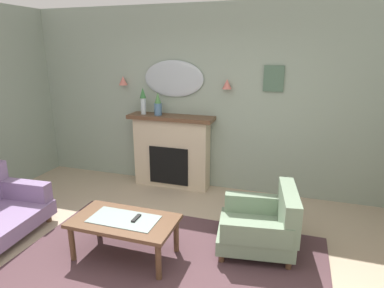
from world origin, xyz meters
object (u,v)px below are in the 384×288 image
at_px(wall_mirror, 174,79).
at_px(framed_picture, 274,79).
at_px(fireplace, 172,152).
at_px(wall_sconce_left, 123,81).
at_px(wall_sconce_right, 227,84).
at_px(mantel_vase_centre, 158,105).
at_px(mantel_vase_left, 143,100).
at_px(tv_remote, 136,218).
at_px(armchair_beside_couch, 264,223).
at_px(coffee_table, 124,224).

height_order(wall_mirror, framed_picture, wall_mirror).
xyz_separation_m(fireplace, wall_sconce_left, (-0.85, 0.09, 1.09)).
distance_m(wall_sconce_right, framed_picture, 0.66).
xyz_separation_m(mantel_vase_centre, wall_sconce_left, (-0.65, 0.12, 0.34)).
distance_m(mantel_vase_left, mantel_vase_centre, 0.26).
bearing_deg(wall_sconce_right, wall_sconce_left, 180.00).
bearing_deg(tv_remote, wall_sconce_right, 75.91).
xyz_separation_m(mantel_vase_centre, wall_sconce_right, (1.05, 0.12, 0.34)).
bearing_deg(wall_sconce_left, wall_mirror, 3.37).
bearing_deg(wall_mirror, mantel_vase_left, -159.30).
height_order(mantel_vase_left, wall_sconce_left, wall_sconce_left).
bearing_deg(wall_mirror, armchair_beside_couch, -42.39).
distance_m(mantel_vase_left, framed_picture, 1.99).
xyz_separation_m(mantel_vase_left, tv_remote, (0.80, -1.87, -0.94)).
bearing_deg(wall_mirror, fireplace, -90.00).
bearing_deg(wall_sconce_left, wall_sconce_right, 0.00).
distance_m(wall_sconce_right, coffee_table, 2.48).
relative_size(tv_remote, armchair_beside_couch, 0.17).
distance_m(framed_picture, coffee_table, 2.80).
height_order(wall_mirror, coffee_table, wall_mirror).
bearing_deg(tv_remote, mantel_vase_centre, 106.33).
relative_size(wall_mirror, coffee_table, 0.87).
bearing_deg(fireplace, mantel_vase_left, -176.40).
height_order(mantel_vase_left, tv_remote, mantel_vase_left).
bearing_deg(tv_remote, armchair_beside_couch, 24.47).
height_order(wall_mirror, wall_sconce_right, wall_mirror).
distance_m(mantel_vase_centre, framed_picture, 1.76).
distance_m(fireplace, wall_mirror, 1.15).
height_order(wall_mirror, tv_remote, wall_mirror).
height_order(fireplace, tv_remote, fireplace).
distance_m(mantel_vase_left, armchair_beside_couch, 2.67).
bearing_deg(armchair_beside_couch, wall_sconce_left, 150.01).
distance_m(wall_sconce_left, coffee_table, 2.63).
relative_size(wall_sconce_left, armchair_beside_couch, 0.15).
xyz_separation_m(wall_sconce_right, framed_picture, (0.65, 0.06, 0.09)).
height_order(mantel_vase_centre, framed_picture, framed_picture).
distance_m(coffee_table, armchair_beside_couch, 1.52).
bearing_deg(mantel_vase_left, armchair_beside_couch, -32.25).
bearing_deg(fireplace, armchair_beside_couch, -39.52).
relative_size(fireplace, wall_mirror, 1.42).
relative_size(mantel_vase_centre, wall_sconce_right, 2.48).
height_order(mantel_vase_left, coffee_table, mantel_vase_left).
distance_m(fireplace, mantel_vase_centre, 0.77).
relative_size(mantel_vase_left, framed_picture, 1.15).
distance_m(wall_sconce_left, framed_picture, 2.35).
distance_m(fireplace, tv_remote, 1.94).
bearing_deg(tv_remote, wall_sconce_left, 121.01).
xyz_separation_m(framed_picture, tv_remote, (-1.15, -2.05, -1.30)).
bearing_deg(framed_picture, wall_sconce_left, -178.54).
bearing_deg(wall_sconce_right, coffee_table, -107.10).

